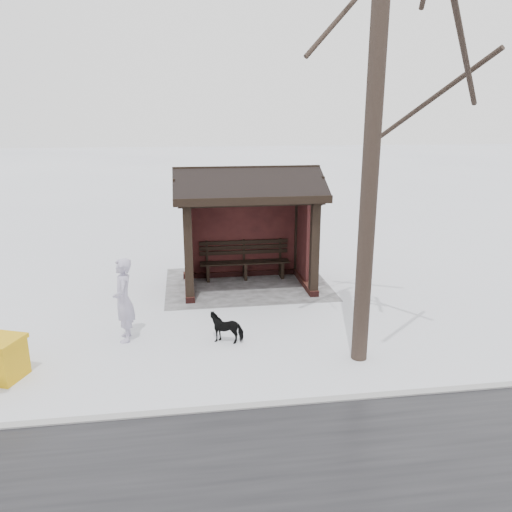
{
  "coord_description": "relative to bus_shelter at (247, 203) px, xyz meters",
  "views": [
    {
      "loc": [
        1.55,
        12.1,
        4.28
      ],
      "look_at": [
        -0.1,
        0.8,
        1.04
      ],
      "focal_mm": 35.0,
      "sensor_mm": 36.0,
      "label": 1
    }
  ],
  "objects": [
    {
      "name": "trampled_patch",
      "position": [
        0.0,
        -0.04,
        -2.16
      ],
      "size": [
        4.2,
        3.2,
        0.02
      ],
      "primitive_type": "cube",
      "color": "#98989D",
      "rests_on": "ground"
    },
    {
      "name": "ground",
      "position": [
        0.0,
        0.16,
        -2.17
      ],
      "size": [
        120.0,
        120.0,
        0.0
      ],
      "primitive_type": "plane",
      "color": "silver",
      "rests_on": "ground"
    },
    {
      "name": "kerb",
      "position": [
        0.0,
        5.66,
        -2.16
      ],
      "size": [
        120.0,
        0.15,
        0.06
      ],
      "primitive_type": "cube",
      "color": "gray",
      "rests_on": "ground"
    },
    {
      "name": "bus_shelter",
      "position": [
        0.0,
        0.0,
        0.0
      ],
      "size": [
        3.6,
        2.4,
        3.09
      ],
      "color": "black",
      "rests_on": "ground"
    },
    {
      "name": "dog",
      "position": [
        0.82,
        3.28,
        -1.87
      ],
      "size": [
        0.75,
        0.5,
        0.58
      ],
      "primitive_type": "imported",
      "rotation": [
        0.0,
        0.0,
        1.29
      ],
      "color": "black",
      "rests_on": "ground"
    },
    {
      "name": "pedestrian",
      "position": [
        2.79,
        2.95,
        -1.33
      ],
      "size": [
        0.45,
        0.64,
        1.66
      ],
      "primitive_type": "imported",
      "rotation": [
        0.0,
        0.0,
        1.65
      ],
      "color": "#A49DB8",
      "rests_on": "ground"
    }
  ]
}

